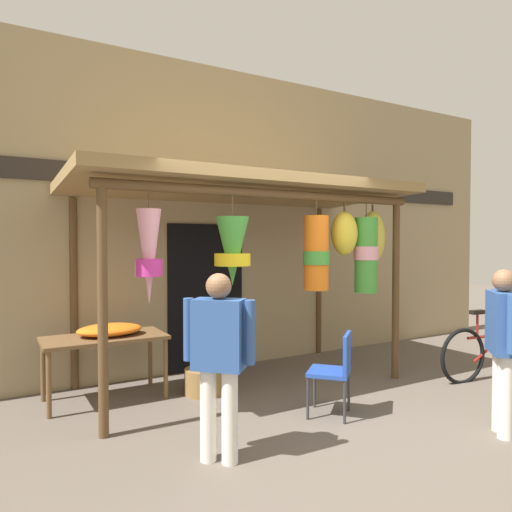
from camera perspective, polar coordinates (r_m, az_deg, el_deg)
The scene contains 10 objects.
ground_plane at distance 4.87m, azimuth 4.11°, elevation -19.37°, with size 30.00×30.00×0.00m, color #60564C.
shop_facade at distance 6.52m, azimuth -6.91°, elevation 4.58°, with size 11.46×0.29×4.17m.
market_stall_canopy at distance 5.61m, azimuth 0.02°, elevation 5.69°, with size 4.15×2.11×2.50m.
display_table at distance 5.50m, azimuth -18.05°, elevation -10.11°, with size 1.30×0.67×0.71m.
flower_heap_on_table at distance 5.50m, azimuth -17.31°, elevation -8.60°, with size 0.71×0.50×0.13m.
folding_chair at distance 4.87m, azimuth 9.84°, elevation -13.19°, with size 0.57×0.57×0.84m.
wicker_basket_by_table at distance 5.59m, azimuth -6.40°, elevation -15.01°, with size 0.45×0.45×0.29m, color olive.
parked_bicycle at distance 6.83m, azimuth 27.06°, elevation -10.35°, with size 1.74×0.44×0.92m.
vendor_in_orange at distance 4.83m, azimuth 28.04°, elevation -8.90°, with size 0.43×0.45×1.51m.
customer_foreground at distance 3.77m, azimuth -4.58°, elevation -11.67°, with size 0.45×0.44×1.51m.
Camera 1 is at (-2.55, -3.77, 1.75)m, focal length 32.65 mm.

